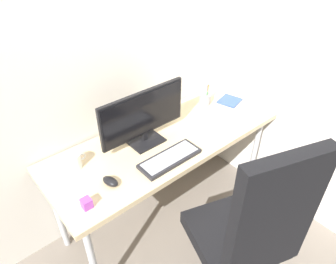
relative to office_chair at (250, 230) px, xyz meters
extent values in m
plane|color=slate|center=(0.08, 0.77, -0.62)|extent=(8.00, 8.00, 0.00)
cube|color=silver|center=(0.08, 1.12, 0.78)|extent=(2.93, 0.04, 2.80)
cube|color=silver|center=(0.93, 0.59, 0.78)|extent=(0.04, 1.90, 2.80)
cube|color=#D1B78C|center=(0.08, 0.77, 0.11)|extent=(1.65, 0.63, 0.04)
cylinder|color=#B2B5BA|center=(-0.68, 0.53, -0.26)|extent=(0.04, 0.04, 0.71)
cylinder|color=#B2B5BA|center=(0.83, 0.53, -0.26)|extent=(0.04, 0.04, 0.71)
cylinder|color=#B2B5BA|center=(-0.68, 1.02, -0.26)|extent=(0.04, 0.04, 0.71)
cylinder|color=#B2B5BA|center=(0.83, 1.02, -0.26)|extent=(0.04, 0.04, 0.71)
sphere|color=black|center=(0.33, 0.20, -0.59)|extent=(0.05, 0.05, 0.05)
cube|color=silver|center=(0.18, 0.15, -0.55)|extent=(0.31, 0.13, 0.03)
sphere|color=black|center=(0.04, 0.42, -0.59)|extent=(0.05, 0.05, 0.05)
cube|color=silver|center=(0.04, 0.26, -0.55)|extent=(0.04, 0.31, 0.03)
cylinder|color=silver|center=(0.04, 0.11, -0.38)|extent=(0.04, 0.04, 0.30)
cube|color=black|center=(0.04, 0.11, -0.19)|extent=(0.62, 0.60, 0.09)
cube|color=black|center=(-0.04, -0.11, 0.23)|extent=(0.44, 0.21, 0.75)
cube|color=black|center=(-0.06, 0.83, 0.14)|extent=(0.22, 0.18, 0.01)
cube|color=black|center=(-0.06, 0.84, 0.17)|extent=(0.04, 0.02, 0.06)
cube|color=black|center=(-0.06, 0.84, 0.34)|extent=(0.62, 0.02, 0.30)
cube|color=black|center=(-0.06, 0.83, 0.34)|extent=(0.59, 0.01, 0.28)
cube|color=black|center=(-0.06, 0.59, 0.14)|extent=(0.40, 0.15, 0.02)
cube|color=#9EA0A5|center=(-0.06, 0.59, 0.15)|extent=(0.37, 0.12, 0.00)
ellipsoid|color=black|center=(-0.44, 0.65, 0.15)|extent=(0.08, 0.11, 0.04)
cylinder|color=gray|center=(0.59, 0.92, 0.17)|extent=(0.09, 0.09, 0.08)
cylinder|color=#B2B5BA|center=(0.59, 0.92, 0.23)|extent=(0.03, 0.01, 0.13)
cylinder|color=#B2B5BA|center=(0.60, 0.92, 0.23)|extent=(0.03, 0.01, 0.13)
torus|color=black|center=(0.59, 0.92, 0.18)|extent=(0.03, 0.04, 0.01)
cylinder|color=red|center=(0.60, 0.90, 0.23)|extent=(0.01, 0.01, 0.15)
cylinder|color=#3FAD59|center=(0.60, 0.90, 0.23)|extent=(0.02, 0.02, 0.15)
cube|color=#334C8C|center=(0.77, 0.81, 0.14)|extent=(0.20, 0.19, 0.01)
cylinder|color=white|center=(-0.52, 0.90, 0.18)|extent=(0.08, 0.08, 0.09)
torus|color=white|center=(-0.47, 0.90, 0.18)|extent=(0.05, 0.01, 0.05)
cube|color=purple|center=(-0.62, 0.58, 0.16)|extent=(0.05, 0.05, 0.06)
camera|label=1|loc=(-0.97, -0.47, 1.36)|focal=32.44mm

